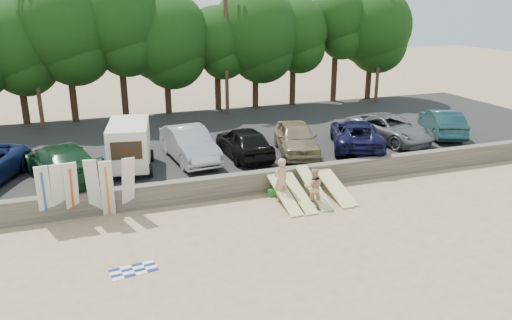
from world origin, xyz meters
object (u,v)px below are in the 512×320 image
object	(u,v)px
car_1	(62,162)
car_3	(244,142)
box_trailer	(129,144)
car_4	(296,138)
car_2	(189,144)
car_7	(442,123)
car_6	(389,128)
beachgoer_b	(313,187)
beachgoer_a	(281,180)
car_5	(356,134)
cooler	(272,192)

from	to	relation	value
car_1	car_3	bearing A→B (deg)	166.69
box_trailer	car_4	distance (m)	8.44
car_2	car_7	xyz separation A→B (m)	(14.99, -0.33, -0.05)
car_4	car_6	world-z (taller)	car_4
car_7	beachgoer_b	bearing A→B (deg)	49.45
car_3	beachgoer_a	bearing A→B (deg)	90.46
car_6	car_5	bearing A→B (deg)	177.83
beachgoer_a	car_1	bearing A→B (deg)	-39.04
car_3	cooler	world-z (taller)	car_3
car_1	car_4	world-z (taller)	car_1
beachgoer_a	car_3	bearing A→B (deg)	-102.11
car_6	car_1	bearing A→B (deg)	168.49
car_5	cooler	size ratio (longest dim) A/B	14.31
car_3	beachgoer_a	distance (m)	4.49
beachgoer_b	car_1	bearing A→B (deg)	-7.78
car_2	box_trailer	bearing A→B (deg)	-176.64
box_trailer	car_7	distance (m)	17.93
car_6	car_7	bearing A→B (deg)	-12.94
car_7	beachgoer_a	size ratio (longest dim) A/B	2.41
box_trailer	car_3	distance (m)	5.67
car_5	beachgoer_b	world-z (taller)	car_5
car_1	beachgoer_a	size ratio (longest dim) A/B	2.94
car_3	beachgoer_a	world-z (taller)	car_3
beachgoer_a	cooler	distance (m)	1.08
car_1	car_3	distance (m)	8.68
box_trailer	car_2	world-z (taller)	box_trailer
car_4	box_trailer	bearing A→B (deg)	-167.07
car_2	car_6	bearing A→B (deg)	-7.64
car_7	car_1	bearing A→B (deg)	24.52
car_6	beachgoer_b	world-z (taller)	car_6
car_7	car_2	bearing A→B (deg)	21.76
box_trailer	cooler	world-z (taller)	box_trailer
car_6	car_7	xyz separation A→B (m)	(3.62, 0.02, 0.03)
car_3	car_6	distance (m)	8.66
car_4	car_5	bearing A→B (deg)	11.36
cooler	car_3	bearing A→B (deg)	103.83
box_trailer	car_3	world-z (taller)	box_trailer
car_5	car_6	xyz separation A→B (m)	(2.42, 0.47, -0.01)
car_1	car_2	xyz separation A→B (m)	(5.95, 0.87, -0.01)
box_trailer	car_1	world-z (taller)	box_trailer
car_1	car_6	distance (m)	17.33
car_5	car_7	bearing A→B (deg)	-151.19
car_7	car_3	bearing A→B (deg)	23.42
car_2	car_3	world-z (taller)	car_2
car_2	beachgoer_b	size ratio (longest dim) A/B	3.03
car_3	car_4	bearing A→B (deg)	172.86
car_2	car_3	size ratio (longest dim) A/B	1.07
car_6	box_trailer	bearing A→B (deg)	167.26
car_5	car_6	bearing A→B (deg)	-144.78
car_2	car_7	world-z (taller)	car_2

